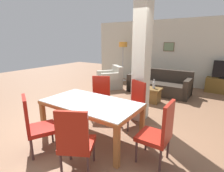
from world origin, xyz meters
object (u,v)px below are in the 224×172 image
(dining_table, at_px, (91,108))
(dining_chair_near_left, at_px, (35,124))
(dining_chair_far_right, at_px, (134,103))
(bottle, at_px, (154,85))
(sofa, at_px, (159,85))
(armchair, at_px, (111,80))
(dining_chair_near_right, at_px, (75,140))
(floor_lamp, at_px, (123,48))
(coffee_table, at_px, (151,95))
(tv_stand, at_px, (224,86))
(dining_chair_far_left, at_px, (101,96))
(dining_chair_head_right, at_px, (159,132))

(dining_table, relative_size, dining_chair_near_left, 1.82)
(dining_chair_far_right, xyz_separation_m, bottle, (-0.18, 1.70, 0.02))
(sofa, relative_size, armchair, 1.83)
(dining_table, distance_m, sofa, 3.68)
(dining_chair_near_right, distance_m, floor_lamp, 6.16)
(dining_chair_far_right, xyz_separation_m, coffee_table, (-0.23, 1.68, -0.30))
(coffee_table, bearing_deg, sofa, 96.52)
(floor_lamp, bearing_deg, dining_chair_near_right, -65.94)
(sofa, xyz_separation_m, tv_stand, (1.96, 1.23, -0.01))
(dining_chair_far_left, bearing_deg, sofa, -128.05)
(sofa, height_order, armchair, armchair)
(dining_chair_far_left, height_order, coffee_table, dining_chair_far_left)
(dining_table, height_order, dining_chair_far_right, dining_chair_far_right)
(sofa, relative_size, tv_stand, 1.77)
(armchair, distance_m, bottle, 2.17)
(tv_stand, bearing_deg, bottle, -128.17)
(dining_chair_far_left, height_order, sofa, dining_chair_far_left)
(dining_chair_far_left, bearing_deg, dining_chair_head_right, 126.65)
(armchair, distance_m, floor_lamp, 1.87)
(dining_table, height_order, coffee_table, dining_table)
(dining_chair_far_left, bearing_deg, dining_chair_near_left, 63.18)
(bottle, xyz_separation_m, floor_lamp, (-2.30, 2.07, 0.97))
(tv_stand, bearing_deg, coffee_table, -128.73)
(dining_chair_near_left, distance_m, dining_chair_near_right, 0.91)
(dining_chair_far_right, xyz_separation_m, dining_chair_near_right, (0.00, -1.78, 0.00))
(bottle, bearing_deg, dining_chair_far_right, -84.01)
(bottle, height_order, floor_lamp, floor_lamp)
(dining_chair_far_left, distance_m, dining_chair_near_left, 1.78)
(dining_table, bearing_deg, dining_chair_near_left, -117.24)
(coffee_table, bearing_deg, dining_chair_far_right, -82.09)
(armchair, bearing_deg, dining_chair_near_left, 144.97)
(coffee_table, distance_m, tv_stand, 2.94)
(floor_lamp, bearing_deg, sofa, -25.72)
(dining_chair_near_left, bearing_deg, tv_stand, 93.68)
(dining_chair_near_right, height_order, coffee_table, dining_chair_near_right)
(dining_chair_head_right, height_order, coffee_table, dining_chair_head_right)
(dining_chair_near_right, xyz_separation_m, sofa, (-0.36, 4.53, -0.24))
(dining_chair_far_right, bearing_deg, floor_lamp, -30.29)
(dining_chair_far_left, relative_size, floor_lamp, 0.56)
(dining_chair_head_right, height_order, tv_stand, dining_chair_head_right)
(dining_chair_far_right, relative_size, dining_chair_head_right, 1.00)
(armchair, relative_size, tv_stand, 0.97)
(dining_chair_head_right, bearing_deg, coffee_table, 23.43)
(dining_table, bearing_deg, sofa, 88.49)
(armchair, bearing_deg, dining_chair_far_right, 170.51)
(tv_stand, bearing_deg, dining_chair_head_right, -98.38)
(dining_table, distance_m, floor_lamp, 5.18)
(dining_chair_head_right, distance_m, armchair, 4.53)
(dining_table, xyz_separation_m, floor_lamp, (-2.02, 4.68, 0.92))
(dining_chair_near_left, height_order, floor_lamp, floor_lamp)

